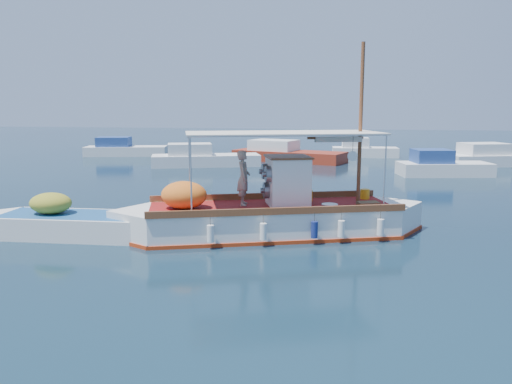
# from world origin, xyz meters

# --- Properties ---
(ground) EXTENTS (160.00, 160.00, 0.00)m
(ground) POSITION_xyz_m (0.00, 0.00, 0.00)
(ground) COLOR black
(ground) RESTS_ON ground
(fishing_caique) EXTENTS (9.89, 5.23, 6.39)m
(fishing_caique) POSITION_xyz_m (-0.66, 0.58, 0.56)
(fishing_caique) COLOR white
(fishing_caique) RESTS_ON ground
(dinghy) EXTENTS (6.61, 2.16, 1.61)m
(dinghy) POSITION_xyz_m (-6.85, -0.83, 0.34)
(dinghy) COLOR white
(dinghy) RESTS_ON ground
(bg_boat_nw) EXTENTS (7.88, 4.79, 1.80)m
(bg_boat_nw) POSITION_xyz_m (-8.38, 18.61, 0.49)
(bg_boat_nw) COLOR silver
(bg_boat_nw) RESTS_ON ground
(bg_boat_n) EXTENTS (9.06, 5.30, 1.80)m
(bg_boat_n) POSITION_xyz_m (-3.03, 22.98, 0.49)
(bg_boat_n) COLOR maroon
(bg_boat_n) RESTS_ON ground
(bg_boat_ne) EXTENTS (5.73, 3.25, 1.80)m
(bg_boat_ne) POSITION_xyz_m (7.35, 16.52, 0.49)
(bg_boat_ne) COLOR silver
(bg_boat_ne) RESTS_ON ground
(bg_boat_e) EXTENTS (7.97, 4.91, 1.80)m
(bg_boat_e) POSITION_xyz_m (12.05, 22.92, 0.49)
(bg_boat_e) COLOR silver
(bg_boat_e) RESTS_ON ground
(bg_boat_far_w) EXTENTS (7.14, 3.90, 1.80)m
(bg_boat_far_w) POSITION_xyz_m (-17.22, 24.66, 0.49)
(bg_boat_far_w) COLOR silver
(bg_boat_far_w) RESTS_ON ground
(bg_boat_far_n) EXTENTS (5.46, 2.37, 1.80)m
(bg_boat_far_n) POSITION_xyz_m (2.90, 27.43, 0.49)
(bg_boat_far_n) COLOR silver
(bg_boat_far_n) RESTS_ON ground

